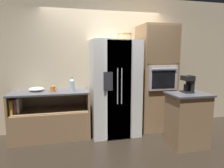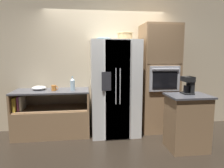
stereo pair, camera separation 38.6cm
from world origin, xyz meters
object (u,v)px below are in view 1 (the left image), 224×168
object	(u,v)px
fruit_bowl	(103,39)
refrigerator	(114,88)
mixing_bowl	(36,89)
coffee_maker	(188,83)
wall_oven	(156,78)
wicker_basket	(124,36)
bottle_tall	(72,85)
mug	(53,89)

from	to	relation	value
fruit_bowl	refrigerator	bearing A→B (deg)	-10.92
mixing_bowl	coffee_maker	size ratio (longest dim) A/B	0.94
refrigerator	wall_oven	bearing A→B (deg)	4.42
coffee_maker	wicker_basket	bearing A→B (deg)	141.11
refrigerator	fruit_bowl	distance (m)	0.99
wall_oven	coffee_maker	distance (m)	0.88
wicker_basket	fruit_bowl	distance (m)	0.41
wall_oven	coffee_maker	world-z (taller)	wall_oven
fruit_bowl	coffee_maker	xyz separation A→B (m)	(1.34, -0.83, -0.80)
wall_oven	mixing_bowl	size ratio (longest dim) A/B	7.95
refrigerator	bottle_tall	bearing A→B (deg)	-179.89
fruit_bowl	mug	distance (m)	1.35
bottle_tall	fruit_bowl	bearing A→B (deg)	3.95
refrigerator	mug	size ratio (longest dim) A/B	14.22
wall_oven	mixing_bowl	world-z (taller)	wall_oven
wall_oven	wicker_basket	world-z (taller)	wall_oven
wall_oven	fruit_bowl	bearing A→B (deg)	-178.44
fruit_bowl	coffee_maker	size ratio (longest dim) A/B	1.01
mug	mixing_bowl	xyz separation A→B (m)	(-0.31, 0.13, -0.01)
wicker_basket	bottle_tall	bearing A→B (deg)	178.55
wall_oven	mixing_bowl	distance (m)	2.43
mug	coffee_maker	bearing A→B (deg)	-19.00
wall_oven	mug	xyz separation A→B (m)	(-2.11, -0.06, -0.14)
mixing_bowl	mug	bearing A→B (deg)	-23.68
refrigerator	wall_oven	xyz separation A→B (m)	(0.93, 0.07, 0.17)
wall_oven	wicker_basket	bearing A→B (deg)	-172.35
mixing_bowl	refrigerator	bearing A→B (deg)	-5.61
wall_oven	mug	distance (m)	2.12
fruit_bowl	wicker_basket	bearing A→B (deg)	-9.58
wicker_basket	mixing_bowl	xyz separation A→B (m)	(-1.68, 0.17, -1.00)
fruit_bowl	coffee_maker	bearing A→B (deg)	-31.58
bottle_tall	refrigerator	bearing A→B (deg)	0.11
mug	mixing_bowl	size ratio (longest dim) A/B	0.48
wall_oven	fruit_bowl	xyz separation A→B (m)	(-1.14, -0.03, 0.80)
mug	coffee_maker	size ratio (longest dim) A/B	0.45
bottle_tall	mug	distance (m)	0.36
mug	mixing_bowl	distance (m)	0.33
coffee_maker	bottle_tall	bearing A→B (deg)	158.21
wicker_basket	wall_oven	bearing A→B (deg)	7.65
refrigerator	coffee_maker	xyz separation A→B (m)	(1.13, -0.78, 0.16)
bottle_tall	wall_oven	bearing A→B (deg)	2.40
fruit_bowl	mixing_bowl	bearing A→B (deg)	175.29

